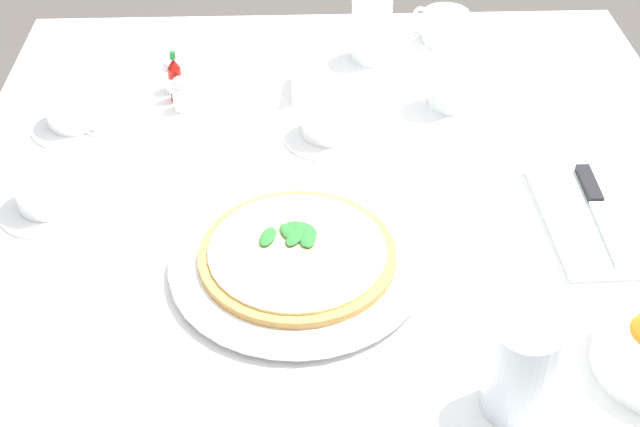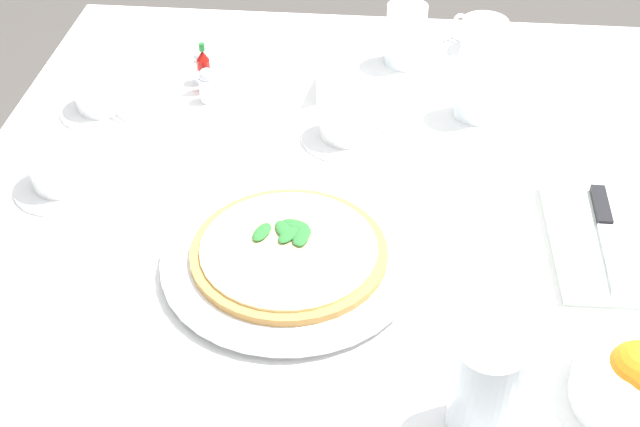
{
  "view_description": "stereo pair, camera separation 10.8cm",
  "coord_description": "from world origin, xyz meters",
  "px_view_note": "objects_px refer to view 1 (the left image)",
  "views": [
    {
      "loc": [
        0.92,
        -0.06,
        1.45
      ],
      "look_at": [
        0.08,
        -0.03,
        0.77
      ],
      "focal_mm": 48.09,
      "sensor_mm": 36.0,
      "label": 1
    },
    {
      "loc": [
        0.91,
        0.05,
        1.45
      ],
      "look_at": [
        0.08,
        -0.03,
        0.77
      ],
      "focal_mm": 48.09,
      "sensor_mm": 36.0,
      "label": 2
    }
  ],
  "objects_px": {
    "water_glass_left_edge": "(371,34)",
    "water_glass_near_left": "(451,78)",
    "pepper_shaker": "(171,76)",
    "water_glass_far_left": "(519,374)",
    "pizza": "(297,253)",
    "napkin_folded": "(597,216)",
    "coffee_cup_far_right": "(45,189)",
    "salt_shaker": "(181,95)",
    "pizza_plate": "(298,262)",
    "coffee_cup_center_back": "(73,111)",
    "dinner_knife": "(599,209)",
    "coffee_cup_back_corner": "(445,30)",
    "menu_card": "(297,74)",
    "hot_sauce_bottle": "(176,80)",
    "coffee_cup_near_right": "(329,118)"
  },
  "relations": [
    {
      "from": "water_glass_left_edge",
      "to": "dinner_knife",
      "type": "distance_m",
      "value": 0.51
    },
    {
      "from": "pizza_plate",
      "to": "coffee_cup_far_right",
      "type": "relative_size",
      "value": 2.32
    },
    {
      "from": "pepper_shaker",
      "to": "water_glass_far_left",
      "type": "bearing_deg",
      "value": 32.55
    },
    {
      "from": "pizza_plate",
      "to": "coffee_cup_back_corner",
      "type": "bearing_deg",
      "value": 155.22
    },
    {
      "from": "coffee_cup_back_corner",
      "to": "napkin_folded",
      "type": "height_order",
      "value": "coffee_cup_back_corner"
    },
    {
      "from": "pizza_plate",
      "to": "coffee_cup_near_right",
      "type": "bearing_deg",
      "value": 170.14
    },
    {
      "from": "water_glass_far_left",
      "to": "hot_sauce_bottle",
      "type": "relative_size",
      "value": 1.35
    },
    {
      "from": "coffee_cup_center_back",
      "to": "menu_card",
      "type": "height_order",
      "value": "menu_card"
    },
    {
      "from": "pizza",
      "to": "pepper_shaker",
      "type": "height_order",
      "value": "pepper_shaker"
    },
    {
      "from": "water_glass_far_left",
      "to": "pepper_shaker",
      "type": "bearing_deg",
      "value": -147.45
    },
    {
      "from": "coffee_cup_far_right",
      "to": "dinner_knife",
      "type": "relative_size",
      "value": 0.67
    },
    {
      "from": "water_glass_left_edge",
      "to": "napkin_folded",
      "type": "height_order",
      "value": "water_glass_left_edge"
    },
    {
      "from": "coffee_cup_center_back",
      "to": "napkin_folded",
      "type": "xyz_separation_m",
      "value": [
        0.25,
        0.71,
        -0.02
      ]
    },
    {
      "from": "water_glass_near_left",
      "to": "pepper_shaker",
      "type": "height_order",
      "value": "water_glass_near_left"
    },
    {
      "from": "pizza_plate",
      "to": "menu_card",
      "type": "height_order",
      "value": "menu_card"
    },
    {
      "from": "coffee_cup_near_right",
      "to": "menu_card",
      "type": "relative_size",
      "value": 1.45
    },
    {
      "from": "hot_sauce_bottle",
      "to": "pizza_plate",
      "type": "bearing_deg",
      "value": 24.61
    },
    {
      "from": "water_glass_far_left",
      "to": "water_glass_near_left",
      "type": "bearing_deg",
      "value": 177.77
    },
    {
      "from": "coffee_cup_near_right",
      "to": "menu_card",
      "type": "xyz_separation_m",
      "value": [
        -0.13,
        -0.04,
        -0.0
      ]
    },
    {
      "from": "coffee_cup_center_back",
      "to": "napkin_folded",
      "type": "relative_size",
      "value": 0.58
    },
    {
      "from": "water_glass_near_left",
      "to": "napkin_folded",
      "type": "xyz_separation_m",
      "value": [
        0.29,
        0.15,
        -0.04
      ]
    },
    {
      "from": "water_glass_far_left",
      "to": "menu_card",
      "type": "xyz_separation_m",
      "value": [
        -0.62,
        -0.21,
        -0.02
      ]
    },
    {
      "from": "coffee_cup_center_back",
      "to": "pepper_shaker",
      "type": "distance_m",
      "value": 0.17
    },
    {
      "from": "pepper_shaker",
      "to": "water_glass_left_edge",
      "type": "bearing_deg",
      "value": 106.18
    },
    {
      "from": "pizza_plate",
      "to": "coffee_cup_center_back",
      "type": "relative_size",
      "value": 2.35
    },
    {
      "from": "water_glass_near_left",
      "to": "pepper_shaker",
      "type": "distance_m",
      "value": 0.43
    },
    {
      "from": "pizza_plate",
      "to": "menu_card",
      "type": "distance_m",
      "value": 0.41
    },
    {
      "from": "coffee_cup_far_right",
      "to": "salt_shaker",
      "type": "relative_size",
      "value": 2.34
    },
    {
      "from": "menu_card",
      "to": "coffee_cup_far_right",
      "type": "bearing_deg",
      "value": 138.64
    },
    {
      "from": "pepper_shaker",
      "to": "coffee_cup_back_corner",
      "type": "bearing_deg",
      "value": 107.1
    },
    {
      "from": "water_glass_near_left",
      "to": "napkin_folded",
      "type": "relative_size",
      "value": 0.49
    },
    {
      "from": "coffee_cup_center_back",
      "to": "dinner_knife",
      "type": "height_order",
      "value": "coffee_cup_center_back"
    },
    {
      "from": "coffee_cup_center_back",
      "to": "dinner_knife",
      "type": "relative_size",
      "value": 0.67
    },
    {
      "from": "menu_card",
      "to": "pepper_shaker",
      "type": "bearing_deg",
      "value": 95.13
    },
    {
      "from": "water_glass_near_left",
      "to": "menu_card",
      "type": "bearing_deg",
      "value": -101.99
    },
    {
      "from": "water_glass_far_left",
      "to": "salt_shaker",
      "type": "distance_m",
      "value": 0.69
    },
    {
      "from": "coffee_cup_center_back",
      "to": "hot_sauce_bottle",
      "type": "height_order",
      "value": "hot_sauce_bottle"
    },
    {
      "from": "pizza",
      "to": "water_glass_near_left",
      "type": "xyz_separation_m",
      "value": [
        -0.36,
        0.24,
        0.02
      ]
    },
    {
      "from": "water_glass_far_left",
      "to": "water_glass_left_edge",
      "type": "relative_size",
      "value": 1.11
    },
    {
      "from": "coffee_cup_back_corner",
      "to": "coffee_cup_center_back",
      "type": "xyz_separation_m",
      "value": [
        0.24,
        -0.58,
        -0.0
      ]
    },
    {
      "from": "pizza",
      "to": "water_glass_near_left",
      "type": "height_order",
      "value": "water_glass_near_left"
    },
    {
      "from": "pizza",
      "to": "water_glass_left_edge",
      "type": "distance_m",
      "value": 0.53
    },
    {
      "from": "pizza_plate",
      "to": "pizza",
      "type": "relative_size",
      "value": 1.3
    },
    {
      "from": "pizza_plate",
      "to": "salt_shaker",
      "type": "xyz_separation_m",
      "value": [
        -0.37,
        -0.17,
        0.01
      ]
    },
    {
      "from": "coffee_cup_center_back",
      "to": "menu_card",
      "type": "distance_m",
      "value": 0.34
    },
    {
      "from": "water_glass_left_edge",
      "to": "pizza",
      "type": "bearing_deg",
      "value": -14.09
    },
    {
      "from": "water_glass_left_edge",
      "to": "water_glass_near_left",
      "type": "height_order",
      "value": "water_glass_near_left"
    },
    {
      "from": "coffee_cup_back_corner",
      "to": "water_glass_left_edge",
      "type": "relative_size",
      "value": 1.28
    },
    {
      "from": "napkin_folded",
      "to": "water_glass_near_left",
      "type": "bearing_deg",
      "value": -154.59
    },
    {
      "from": "coffee_cup_far_right",
      "to": "salt_shaker",
      "type": "distance_m",
      "value": 0.28
    }
  ]
}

